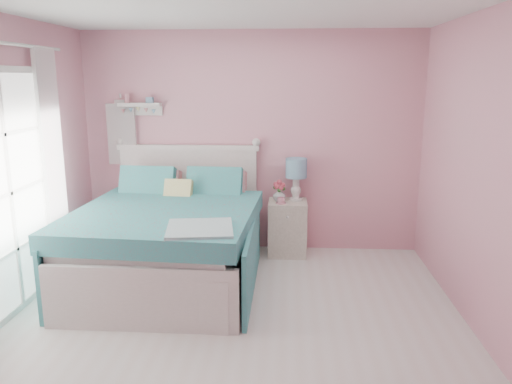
# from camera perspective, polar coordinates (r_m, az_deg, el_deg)

# --- Properties ---
(floor) EXTENTS (4.50, 4.50, 0.00)m
(floor) POSITION_cam_1_polar(r_m,az_deg,el_deg) (4.23, -2.90, -16.26)
(floor) COLOR silver
(floor) RESTS_ON ground
(room_shell) EXTENTS (4.50, 4.50, 4.50)m
(room_shell) POSITION_cam_1_polar(r_m,az_deg,el_deg) (3.72, -3.17, 5.56)
(room_shell) COLOR pink
(room_shell) RESTS_ON floor
(bed) EXTENTS (1.83, 2.24, 1.27)m
(bed) POSITION_cam_1_polar(r_m,az_deg,el_deg) (5.22, -9.79, -5.55)
(bed) COLOR silver
(bed) RESTS_ON floor
(nightstand) EXTENTS (0.45, 0.44, 0.65)m
(nightstand) POSITION_cam_1_polar(r_m,az_deg,el_deg) (5.93, 3.61, -4.09)
(nightstand) COLOR beige
(nightstand) RESTS_ON floor
(table_lamp) EXTENTS (0.25, 0.25, 0.50)m
(table_lamp) POSITION_cam_1_polar(r_m,az_deg,el_deg) (5.84, 4.62, 2.38)
(table_lamp) COLOR white
(table_lamp) RESTS_ON nightstand
(vase) EXTENTS (0.17, 0.17, 0.15)m
(vase) POSITION_cam_1_polar(r_m,az_deg,el_deg) (5.83, 2.66, -0.31)
(vase) COLOR silver
(vase) RESTS_ON nightstand
(teacup) EXTENTS (0.11, 0.11, 0.07)m
(teacup) POSITION_cam_1_polar(r_m,az_deg,el_deg) (5.72, 2.87, -0.99)
(teacup) COLOR pink
(teacup) RESTS_ON nightstand
(roses) EXTENTS (0.14, 0.11, 0.12)m
(roses) POSITION_cam_1_polar(r_m,az_deg,el_deg) (5.80, 2.65, 0.79)
(roses) COLOR #D2475C
(roses) RESTS_ON vase
(wall_shelf) EXTENTS (0.50, 0.15, 0.25)m
(wall_shelf) POSITION_cam_1_polar(r_m,az_deg,el_deg) (6.12, -13.09, 9.57)
(wall_shelf) COLOR silver
(wall_shelf) RESTS_ON room_shell
(hanging_dress) EXTENTS (0.34, 0.03, 0.72)m
(hanging_dress) POSITION_cam_1_polar(r_m,az_deg,el_deg) (6.21, -15.10, 6.41)
(hanging_dress) COLOR white
(hanging_dress) RESTS_ON room_shell
(french_door) EXTENTS (0.04, 1.32, 2.16)m
(french_door) POSITION_cam_1_polar(r_m,az_deg,el_deg) (4.83, -26.36, -0.20)
(french_door) COLOR silver
(french_door) RESTS_ON floor
(curtain_far) EXTENTS (0.04, 0.40, 2.32)m
(curtain_far) POSITION_cam_1_polar(r_m,az_deg,el_deg) (5.43, -22.15, 2.66)
(curtain_far) COLOR white
(curtain_far) RESTS_ON floor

